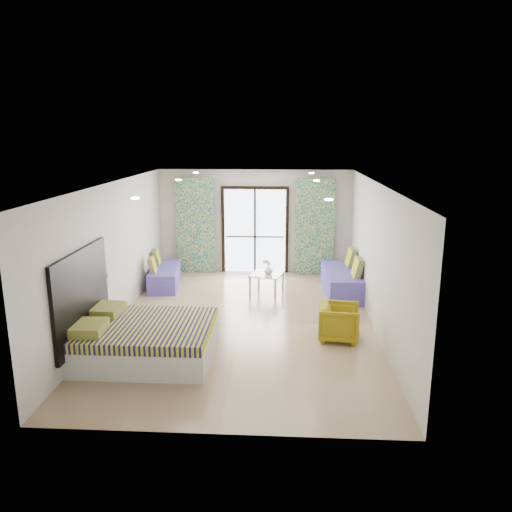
# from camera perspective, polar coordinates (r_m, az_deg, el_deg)

# --- Properties ---
(floor) EXTENTS (5.00, 7.50, 0.01)m
(floor) POSITION_cam_1_polar(r_m,az_deg,el_deg) (9.83, -1.44, -7.58)
(floor) COLOR #987A5A
(floor) RESTS_ON ground
(ceiling) EXTENTS (5.00, 7.50, 0.01)m
(ceiling) POSITION_cam_1_polar(r_m,az_deg,el_deg) (9.20, -1.54, 8.29)
(ceiling) COLOR silver
(ceiling) RESTS_ON ground
(wall_back) EXTENTS (5.00, 0.01, 2.70)m
(wall_back) POSITION_cam_1_polar(r_m,az_deg,el_deg) (13.09, -0.11, 3.96)
(wall_back) COLOR silver
(wall_back) RESTS_ON ground
(wall_front) EXTENTS (5.00, 0.01, 2.70)m
(wall_front) POSITION_cam_1_polar(r_m,az_deg,el_deg) (5.87, -4.58, -8.55)
(wall_front) COLOR silver
(wall_front) RESTS_ON ground
(wall_left) EXTENTS (0.01, 7.50, 2.70)m
(wall_left) POSITION_cam_1_polar(r_m,az_deg,el_deg) (9.95, -15.99, 0.29)
(wall_left) COLOR silver
(wall_left) RESTS_ON ground
(wall_right) EXTENTS (0.01, 7.50, 2.70)m
(wall_right) POSITION_cam_1_polar(r_m,az_deg,el_deg) (9.55, 13.64, -0.12)
(wall_right) COLOR silver
(wall_right) RESTS_ON ground
(balcony_door) EXTENTS (1.76, 0.08, 2.28)m
(balcony_door) POSITION_cam_1_polar(r_m,az_deg,el_deg) (13.08, -0.12, 3.54)
(balcony_door) COLOR black
(balcony_door) RESTS_ON floor
(balcony_rail) EXTENTS (1.52, 0.03, 0.04)m
(balcony_rail) POSITION_cam_1_polar(r_m,az_deg,el_deg) (13.14, -0.11, 2.22)
(balcony_rail) COLOR #595451
(balcony_rail) RESTS_ON balcony_door
(curtain_left) EXTENTS (1.00, 0.10, 2.50)m
(curtain_left) POSITION_cam_1_polar(r_m,az_deg,el_deg) (13.12, -6.94, 3.43)
(curtain_left) COLOR silver
(curtain_left) RESTS_ON floor
(curtain_right) EXTENTS (1.00, 0.10, 2.50)m
(curtain_right) POSITION_cam_1_polar(r_m,az_deg,el_deg) (12.93, 6.73, 3.29)
(curtain_right) COLOR silver
(curtain_right) RESTS_ON floor
(downlight_a) EXTENTS (0.12, 0.12, 0.02)m
(downlight_a) POSITION_cam_1_polar(r_m,az_deg,el_deg) (7.51, -13.64, 6.45)
(downlight_a) COLOR #FFE0B2
(downlight_a) RESTS_ON ceiling
(downlight_b) EXTENTS (0.12, 0.12, 0.02)m
(downlight_b) POSITION_cam_1_polar(r_m,az_deg,el_deg) (7.21, 8.31, 6.41)
(downlight_b) COLOR #FFE0B2
(downlight_b) RESTS_ON ceiling
(downlight_c) EXTENTS (0.12, 0.12, 0.02)m
(downlight_c) POSITION_cam_1_polar(r_m,az_deg,el_deg) (10.40, -8.86, 8.59)
(downlight_c) COLOR #FFE0B2
(downlight_c) RESTS_ON ceiling
(downlight_d) EXTENTS (0.12, 0.12, 0.02)m
(downlight_d) POSITION_cam_1_polar(r_m,az_deg,el_deg) (10.19, 6.91, 8.55)
(downlight_d) COLOR #FFE0B2
(downlight_d) RESTS_ON ceiling
(downlight_e) EXTENTS (0.12, 0.12, 0.02)m
(downlight_e) POSITION_cam_1_polar(r_m,az_deg,el_deg) (12.35, -6.91, 9.44)
(downlight_e) COLOR #FFE0B2
(downlight_e) RESTS_ON ceiling
(downlight_f) EXTENTS (0.12, 0.12, 0.02)m
(downlight_f) POSITION_cam_1_polar(r_m,az_deg,el_deg) (12.18, 6.35, 9.40)
(downlight_f) COLOR #FFE0B2
(downlight_f) RESTS_ON ceiling
(headboard) EXTENTS (0.06, 2.10, 1.50)m
(headboard) POSITION_cam_1_polar(r_m,az_deg,el_deg) (8.51, -19.25, -4.30)
(headboard) COLOR black
(headboard) RESTS_ON floor
(switch_plate) EXTENTS (0.02, 0.10, 0.10)m
(switch_plate) POSITION_cam_1_polar(r_m,az_deg,el_deg) (9.63, -16.51, -2.03)
(switch_plate) COLOR silver
(switch_plate) RESTS_ON wall_left
(bed) EXTENTS (2.15, 1.75, 0.74)m
(bed) POSITION_cam_1_polar(r_m,az_deg,el_deg) (8.45, -12.61, -9.34)
(bed) COLOR silver
(bed) RESTS_ON floor
(daybed_left) EXTENTS (0.85, 1.72, 0.81)m
(daybed_left) POSITION_cam_1_polar(r_m,az_deg,el_deg) (12.24, -10.46, -2.23)
(daybed_left) COLOR #5448AB
(daybed_left) RESTS_ON floor
(daybed_right) EXTENTS (0.81, 1.96, 0.96)m
(daybed_right) POSITION_cam_1_polar(r_m,az_deg,el_deg) (11.64, 9.83, -2.82)
(daybed_right) COLOR #5448AB
(daybed_right) RESTS_ON floor
(coffee_table) EXTENTS (0.86, 0.86, 0.80)m
(coffee_table) POSITION_cam_1_polar(r_m,az_deg,el_deg) (11.50, 1.23, -2.25)
(coffee_table) COLOR silver
(coffee_table) RESTS_ON floor
(vase) EXTENTS (0.25, 0.25, 0.19)m
(vase) POSITION_cam_1_polar(r_m,az_deg,el_deg) (11.41, 1.42, -1.61)
(vase) COLOR white
(vase) RESTS_ON coffee_table
(armchair) EXTENTS (0.72, 0.76, 0.71)m
(armchair) POSITION_cam_1_polar(r_m,az_deg,el_deg) (9.06, 9.51, -7.28)
(armchair) COLOR #A18C14
(armchair) RESTS_ON floor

